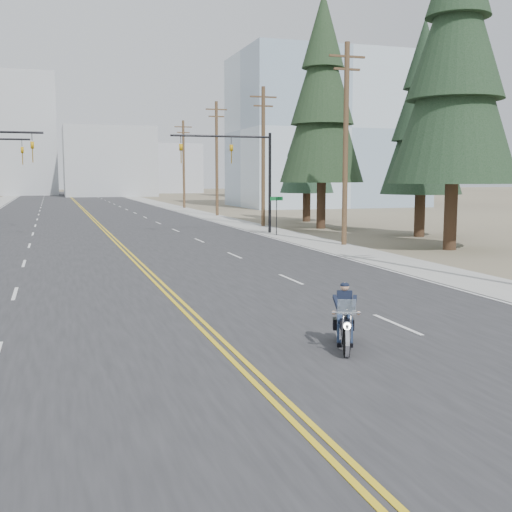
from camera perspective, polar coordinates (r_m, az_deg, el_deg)
The scene contains 19 objects.
ground_plane at distance 12.16m, azimuth 1.11°, elevation -11.94°, with size 400.00×400.00×0.00m, color #776D56.
road at distance 81.06m, azimuth -15.11°, elevation 4.01°, with size 20.00×200.00×0.01m, color #303033.
sidewalk_right at distance 82.39m, azimuth -7.07°, elevation 4.25°, with size 3.00×200.00×0.01m, color #A5A5A0.
traffic_mast_right at distance 44.73m, azimuth -1.24°, elevation 8.30°, with size 7.10×0.26×7.00m.
street_sign at distance 43.44m, azimuth 1.84°, elevation 4.20°, with size 0.90×0.06×2.62m.
utility_pole_b at distance 37.62m, azimuth 7.97°, elevation 10.07°, with size 2.20×0.30×11.50m.
utility_pole_c at distance 51.53m, azimuth 0.65°, elevation 9.02°, with size 2.20×0.30×11.00m.
utility_pole_d at distance 65.94m, azimuth -3.51°, elevation 8.80°, with size 2.20×0.30×11.50m.
utility_pole_e at distance 82.51m, azimuth -6.44°, elevation 8.24°, with size 2.20×0.30×11.00m.
glass_building at distance 88.62m, azimuth 6.21°, elevation 10.92°, with size 24.00×16.00×20.00m, color #9EB5CC.
haze_bldg_b at distance 136.42m, azimuth -12.92°, elevation 8.15°, with size 18.00×14.00×14.00m, color #ADB2B7.
haze_bldg_c at distance 128.64m, azimuth 2.19°, elevation 9.29°, with size 16.00×12.00×18.00m, color #B7BCC6.
haze_bldg_d at distance 151.38m, azimuth -21.16°, elevation 10.01°, with size 20.00×15.00×26.00m, color #ADB2B7.
haze_bldg_e at distance 163.44m, azimuth -7.67°, elevation 7.71°, with size 14.00×14.00×12.00m, color #B7BCC6.
motorcyclist at distance 14.96m, azimuth 7.91°, elevation -5.36°, with size 0.83×1.94×1.52m, color black, non-canonical shape.
conifer_near at distance 36.94m, azimuth 17.40°, elevation 16.70°, with size 6.81×6.81×18.03m.
conifer_mid at distance 44.11m, azimuth 14.61°, elevation 12.24°, with size 5.31×5.31×14.15m.
conifer_tall at distance 50.00m, azimuth 5.93°, elevation 14.16°, with size 6.38×6.38×17.72m.
conifer_far at distance 57.38m, azimuth 4.58°, elevation 10.40°, with size 4.77×4.77×12.78m.
Camera 1 is at (-3.72, -10.88, 3.96)m, focal length 45.00 mm.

